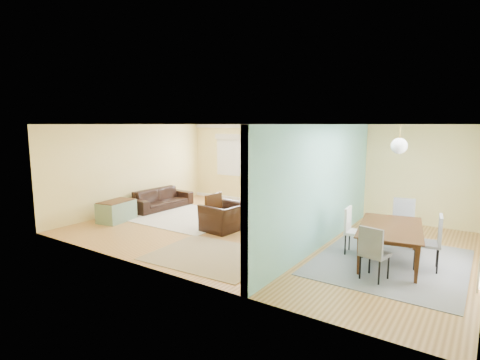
% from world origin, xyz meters
% --- Properties ---
extents(floor, '(9.00, 9.00, 0.00)m').
position_xyz_m(floor, '(0.00, 0.00, 0.00)').
color(floor, '#98602B').
rests_on(floor, ground).
extents(wall_back, '(9.00, 0.02, 2.60)m').
position_xyz_m(wall_back, '(0.00, 3.00, 1.30)').
color(wall_back, '#EBD176').
rests_on(wall_back, ground).
extents(wall_front, '(9.00, 0.02, 2.60)m').
position_xyz_m(wall_front, '(0.00, -3.00, 1.30)').
color(wall_front, '#EBD176').
rests_on(wall_front, ground).
extents(wall_left, '(0.02, 6.00, 2.60)m').
position_xyz_m(wall_left, '(-4.50, 0.00, 1.30)').
color(wall_left, '#EBD176').
rests_on(wall_left, ground).
extents(ceiling, '(9.00, 6.00, 0.02)m').
position_xyz_m(ceiling, '(0.00, 0.00, 2.60)').
color(ceiling, white).
rests_on(ceiling, wall_back).
extents(partition, '(0.17, 6.00, 2.60)m').
position_xyz_m(partition, '(1.51, 0.28, 1.36)').
color(partition, '#EBD176').
rests_on(partition, ground).
extents(fireplace, '(1.70, 0.30, 1.17)m').
position_xyz_m(fireplace, '(-1.50, 2.88, 0.60)').
color(fireplace, white).
rests_on(fireplace, ground).
extents(wall_clock, '(0.70, 0.07, 0.70)m').
position_xyz_m(wall_clock, '(-1.50, 2.97, 1.85)').
color(wall_clock, '#462811').
rests_on(wall_clock, wall_back).
extents(window_left, '(1.05, 0.13, 1.42)m').
position_xyz_m(window_left, '(-3.05, 2.95, 1.66)').
color(window_left, white).
rests_on(window_left, wall_back).
extents(window_right, '(1.05, 0.13, 1.42)m').
position_xyz_m(window_right, '(0.05, 2.95, 1.66)').
color(window_right, white).
rests_on(window_right, wall_back).
extents(pendant, '(0.30, 0.30, 0.55)m').
position_xyz_m(pendant, '(3.00, 0.00, 2.20)').
color(pendant, gold).
rests_on(pendant, ceiling).
extents(rug_cream, '(2.99, 2.59, 0.02)m').
position_xyz_m(rug_cream, '(-2.59, 0.23, 0.01)').
color(rug_cream, beige).
rests_on(rug_cream, floor).
extents(rug_jute, '(2.41, 2.02, 0.01)m').
position_xyz_m(rug_jute, '(-0.04, -1.87, 0.01)').
color(rug_jute, tan).
rests_on(rug_jute, floor).
extents(rug_grey, '(2.59, 3.24, 0.01)m').
position_xyz_m(rug_grey, '(3.02, -0.21, 0.01)').
color(rug_grey, slate).
rests_on(rug_grey, floor).
extents(sofa, '(0.86, 2.10, 0.61)m').
position_xyz_m(sofa, '(-3.97, 0.60, 0.30)').
color(sofa, black).
rests_on(sofa, floor).
extents(eames_chair, '(0.98, 1.10, 0.67)m').
position_xyz_m(eames_chair, '(-0.88, -0.25, 0.33)').
color(eames_chair, black).
rests_on(eames_chair, floor).
extents(green_chair, '(0.78, 0.80, 0.71)m').
position_xyz_m(green_chair, '(0.20, 2.21, 0.35)').
color(green_chair, '#1D7C4D').
rests_on(green_chair, floor).
extents(trunk, '(0.76, 1.06, 0.56)m').
position_xyz_m(trunk, '(-3.84, -1.17, 0.28)').
color(trunk, gray).
rests_on(trunk, floor).
extents(credenza, '(0.48, 1.42, 0.80)m').
position_xyz_m(credenza, '(1.16, 1.71, 0.40)').
color(credenza, '#955E38').
rests_on(credenza, floor).
extents(tv, '(0.21, 1.15, 0.66)m').
position_xyz_m(tv, '(1.14, 1.71, 1.13)').
color(tv, black).
rests_on(tv, credenza).
extents(garden_stool, '(0.32, 0.32, 0.47)m').
position_xyz_m(garden_stool, '(1.18, 0.77, 0.24)').
color(garden_stool, white).
rests_on(garden_stool, floor).
extents(potted_plant, '(0.47, 0.49, 0.42)m').
position_xyz_m(potted_plant, '(1.18, 0.77, 0.68)').
color(potted_plant, '#337F33').
rests_on(potted_plant, garden_stool).
extents(dining_table, '(1.43, 2.14, 0.69)m').
position_xyz_m(dining_table, '(3.02, -0.21, 0.35)').
color(dining_table, '#462811').
rests_on(dining_table, floor).
extents(dining_chair_n, '(0.50, 0.50, 1.00)m').
position_xyz_m(dining_chair_n, '(2.98, 0.98, 0.59)').
color(dining_chair_n, slate).
rests_on(dining_chair_n, floor).
extents(dining_chair_s, '(0.49, 0.49, 0.94)m').
position_xyz_m(dining_chair_s, '(2.96, -1.22, 0.55)').
color(dining_chair_s, slate).
rests_on(dining_chair_s, floor).
extents(dining_chair_w, '(0.45, 0.45, 0.95)m').
position_xyz_m(dining_chair_w, '(2.33, -0.15, 0.56)').
color(dining_chair_w, white).
rests_on(dining_chair_w, floor).
extents(dining_chair_e, '(0.50, 0.50, 1.01)m').
position_xyz_m(dining_chair_e, '(3.62, -0.23, 0.60)').
color(dining_chair_e, slate).
rests_on(dining_chair_e, floor).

